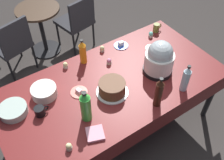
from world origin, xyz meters
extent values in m
plane|color=#383330|center=(0.00, 0.00, 0.00)|extent=(9.00, 9.00, 0.00)
cube|color=maroon|center=(0.00, 0.00, 0.73)|extent=(2.20, 1.10, 0.04)
cylinder|color=black|center=(1.02, -0.47, 0.35)|extent=(0.06, 0.06, 0.71)
cylinder|color=black|center=(-1.02, 0.47, 0.35)|extent=(0.06, 0.06, 0.71)
cylinder|color=black|center=(1.02, 0.47, 0.35)|extent=(0.06, 0.06, 0.71)
cube|color=maroon|center=(0.00, -0.55, 0.62)|extent=(2.20, 0.01, 0.18)
cube|color=maroon|center=(0.00, 0.55, 0.62)|extent=(2.20, 0.01, 0.18)
cylinder|color=silver|center=(-0.06, -0.09, 0.76)|extent=(0.30, 0.30, 0.01)
cylinder|color=brown|center=(-0.06, -0.09, 0.82)|extent=(0.25, 0.25, 0.11)
cylinder|color=brown|center=(-0.06, -0.09, 0.88)|extent=(0.24, 0.24, 0.01)
cylinder|color=black|center=(0.47, -0.11, 0.77)|extent=(0.30, 0.30, 0.04)
cylinder|color=white|center=(0.47, -0.11, 0.88)|extent=(0.28, 0.28, 0.18)
sphere|color=#B2BCC1|center=(0.47, -0.11, 0.99)|extent=(0.24, 0.24, 0.24)
cylinder|color=#B2C6BC|center=(-0.89, 0.19, 0.79)|extent=(0.24, 0.24, 0.07)
cylinder|color=silver|center=(-0.59, 0.23, 0.80)|extent=(0.23, 0.23, 0.09)
cylinder|color=#E07266|center=(-0.32, 0.08, 0.75)|extent=(0.16, 0.16, 0.01)
cube|color=beige|center=(-0.32, 0.08, 0.77)|extent=(0.05, 0.06, 0.03)
cylinder|color=#8CA87F|center=(0.66, 0.19, 0.75)|extent=(0.15, 0.15, 0.01)
cube|color=white|center=(0.66, 0.19, 0.78)|extent=(0.04, 0.06, 0.04)
cylinder|color=#2D4CB2|center=(0.40, 0.42, 0.75)|extent=(0.16, 0.16, 0.01)
cube|color=white|center=(0.40, 0.42, 0.78)|extent=(0.06, 0.04, 0.05)
cylinder|color=beige|center=(0.13, 0.25, 0.77)|extent=(0.05, 0.05, 0.03)
sphere|color=pink|center=(0.13, 0.25, 0.79)|extent=(0.05, 0.05, 0.05)
cylinder|color=beige|center=(-0.26, 0.45, 0.77)|extent=(0.05, 0.05, 0.03)
sphere|color=beige|center=(-0.26, 0.45, 0.79)|extent=(0.05, 0.05, 0.05)
cylinder|color=beige|center=(-0.66, -0.38, 0.77)|extent=(0.05, 0.05, 0.03)
sphere|color=beige|center=(-0.66, -0.38, 0.79)|extent=(0.05, 0.05, 0.05)
cylinder|color=beige|center=(0.78, 0.36, 0.77)|extent=(0.05, 0.05, 0.03)
sphere|color=#6BC6B2|center=(0.78, 0.36, 0.79)|extent=(0.05, 0.05, 0.05)
cylinder|color=beige|center=(0.18, 0.46, 0.77)|extent=(0.05, 0.05, 0.03)
sphere|color=beige|center=(0.18, 0.46, 0.79)|extent=(0.05, 0.05, 0.05)
cylinder|color=green|center=(-0.40, -0.21, 0.88)|extent=(0.09, 0.09, 0.26)
cone|color=green|center=(-0.40, -0.21, 1.04)|extent=(0.08, 0.08, 0.05)
cylinder|color=black|center=(-0.40, -0.21, 1.07)|extent=(0.04, 0.04, 0.02)
cylinder|color=silver|center=(0.51, -0.43, 0.86)|extent=(0.07, 0.07, 0.23)
cone|color=silver|center=(0.51, -0.43, 1.00)|extent=(0.06, 0.06, 0.05)
cylinder|color=black|center=(0.51, -0.43, 1.04)|extent=(0.03, 0.03, 0.02)
cylinder|color=#33190F|center=(0.19, -0.43, 0.88)|extent=(0.07, 0.07, 0.26)
cone|color=#33190F|center=(0.19, -0.43, 1.03)|extent=(0.06, 0.06, 0.05)
cylinder|color=black|center=(0.19, -0.43, 1.07)|extent=(0.03, 0.03, 0.02)
cylinder|color=orange|center=(-0.07, 0.42, 0.86)|extent=(0.07, 0.07, 0.21)
cone|color=orange|center=(-0.07, 0.42, 0.99)|extent=(0.06, 0.06, 0.05)
cylinder|color=black|center=(-0.07, 0.42, 1.02)|extent=(0.03, 0.03, 0.02)
cylinder|color=black|center=(-0.71, 0.05, 0.79)|extent=(0.09, 0.09, 0.08)
torus|color=black|center=(-0.66, 0.05, 0.80)|extent=(0.05, 0.01, 0.05)
cylinder|color=olive|center=(0.90, 0.41, 0.80)|extent=(0.07, 0.07, 0.10)
torus|color=olive|center=(0.95, 0.41, 0.80)|extent=(0.06, 0.01, 0.06)
cube|color=pink|center=(-0.43, -0.39, 0.76)|extent=(0.18, 0.18, 0.02)
cube|color=#333338|center=(-0.55, 1.57, 0.42)|extent=(0.54, 0.54, 0.05)
cube|color=#333338|center=(-0.50, 1.38, 0.65)|extent=(0.41, 0.15, 0.40)
cylinder|color=black|center=(-0.42, 1.81, 0.20)|extent=(0.04, 0.04, 0.40)
cylinder|color=black|center=(-0.32, 1.44, 0.20)|extent=(0.04, 0.04, 0.40)
cylinder|color=black|center=(-0.68, 1.34, 0.20)|extent=(0.04, 0.04, 0.40)
cube|color=#333338|center=(0.40, 1.57, 0.42)|extent=(0.52, 0.52, 0.05)
cube|color=#333338|center=(0.44, 1.38, 0.65)|extent=(0.42, 0.12, 0.40)
cylinder|color=black|center=(0.55, 1.80, 0.20)|extent=(0.04, 0.04, 0.40)
cylinder|color=black|center=(0.18, 1.72, 0.20)|extent=(0.04, 0.04, 0.40)
cylinder|color=black|center=(0.62, 1.43, 0.20)|extent=(0.04, 0.04, 0.40)
cylinder|color=black|center=(0.25, 1.35, 0.20)|extent=(0.04, 0.04, 0.40)
cylinder|color=#473323|center=(-0.05, 1.72, 0.70)|extent=(0.60, 0.60, 0.03)
cylinder|color=black|center=(-0.05, 1.72, 0.35)|extent=(0.06, 0.06, 0.67)
cylinder|color=black|center=(-0.05, 1.72, 0.01)|extent=(0.44, 0.44, 0.02)
camera|label=1|loc=(-0.94, -1.39, 2.57)|focal=41.47mm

